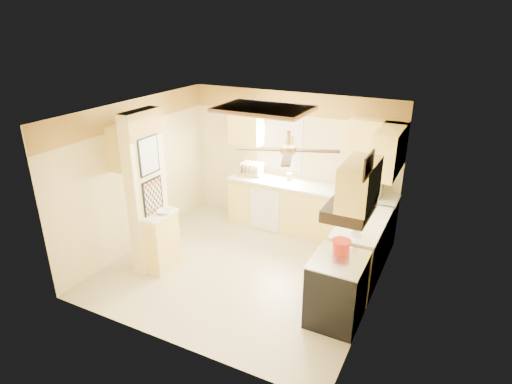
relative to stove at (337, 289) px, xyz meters
The scene contains 34 objects.
floor 1.82m from the stove, 161.77° to the left, with size 4.00×4.00×0.00m, color tan.
ceiling 2.69m from the stove, 161.77° to the left, with size 4.00×4.00×0.00m, color white.
wall_back 3.07m from the stove, 124.28° to the left, with size 4.00×4.00×0.00m, color beige.
wall_front 2.29m from the stove, 141.04° to the right, with size 4.00×4.00×0.00m, color beige.
wall_left 3.79m from the stove, behind, with size 3.80×3.80×0.00m, color beige.
wall_right 1.02m from the stove, 59.02° to the left, with size 3.80×3.80×0.00m, color beige.
wallpaper_border 3.48m from the stove, 124.50° to the left, with size 4.00×0.02×0.40m, color yellow.
partition_column 3.12m from the stove, behind, with size 0.20×0.70×2.50m, color beige.
partition_ledge 2.80m from the stove, behind, with size 0.25×0.55×0.90m, color #FFDB6C.
ledge_top 2.84m from the stove, behind, with size 0.28×0.58×0.04m, color white.
lower_cabinets_back 2.45m from the stove, 118.55° to the left, with size 3.00×0.60×0.90m, color #FFDB6C.
lower_cabinets_right 1.15m from the stove, 88.49° to the left, with size 0.60×1.40×0.90m, color #FFDB6C.
countertop_back 2.48m from the stove, 118.66° to the left, with size 3.04×0.64×0.04m, color white.
countertop_right 1.24m from the stove, 88.99° to the left, with size 0.64×1.44×0.04m, color white.
dishwasher_panel 2.66m from the stove, 136.25° to the left, with size 0.58×0.02×0.80m, color white.
window 3.29m from the stove, 128.23° to the left, with size 0.92×0.02×1.02m.
upper_cab_back_left 3.67m from the stove, 137.92° to the left, with size 0.60×0.35×0.70m, color #FFDB6C.
upper_cab_back_right 2.67m from the stove, 93.01° to the left, with size 0.90×0.35×0.70m, color #FFDB6C.
upper_cab_right 2.28m from the stove, 85.07° to the left, with size 0.35×1.00×0.70m, color #FFDB6C.
upper_cab_left_wall 3.77m from the stove, behind, with size 0.35×0.75×0.70m, color #FFDB6C.
upper_cab_over_stove 1.50m from the stove, ahead, with size 0.35×0.76×0.52m, color #FFDB6C.
stove is the anchor object (origin of this frame).
range_hood 1.16m from the stove, ahead, with size 0.50×0.76×0.14m, color black.
poster_menu 3.22m from the stove, behind, with size 0.02×0.42×0.57m.
poster_nashville 3.00m from the stove, behind, with size 0.02×0.42×0.57m.
ceiling_light_panel 2.75m from the stove, 146.22° to the left, with size 1.35×0.95×0.06m.
ceiling_fan 1.95m from the stove, 167.38° to the right, with size 1.15×1.15×0.26m.
vent_grate 1.90m from the stove, 48.45° to the right, with size 0.02×0.40×0.25m, color black.
microwave 2.26m from the stove, 95.45° to the left, with size 0.55×0.37×0.31m, color white.
bowl 2.80m from the stove, behind, with size 0.21×0.21×0.05m, color white.
dutch_oven 0.57m from the stove, 101.01° to the left, with size 0.25×0.25×0.16m.
kettle 0.88m from the stove, 86.94° to the left, with size 0.14×0.14×0.21m.
dish_rack 3.25m from the stove, 137.37° to the left, with size 0.43×0.34×0.24m.
utensil_crock 2.81m from the stove, 125.80° to the left, with size 0.10×0.10×0.20m.
Camera 1 is at (2.82, -5.13, 3.72)m, focal length 30.00 mm.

